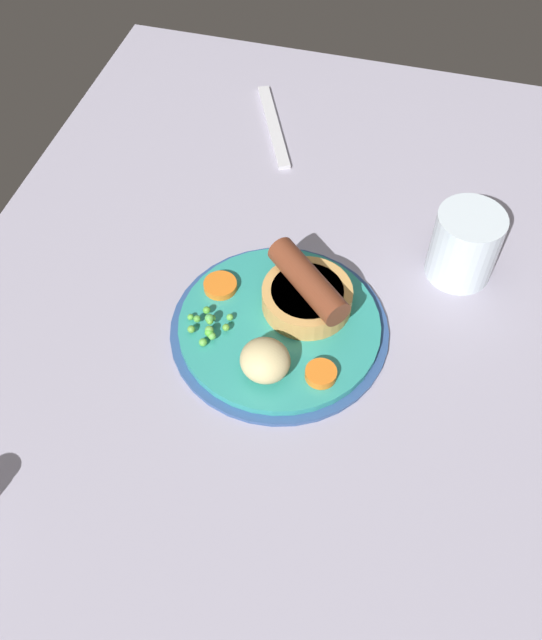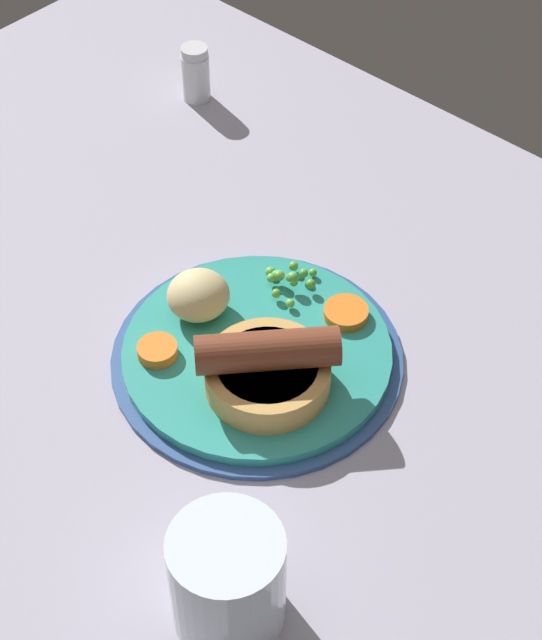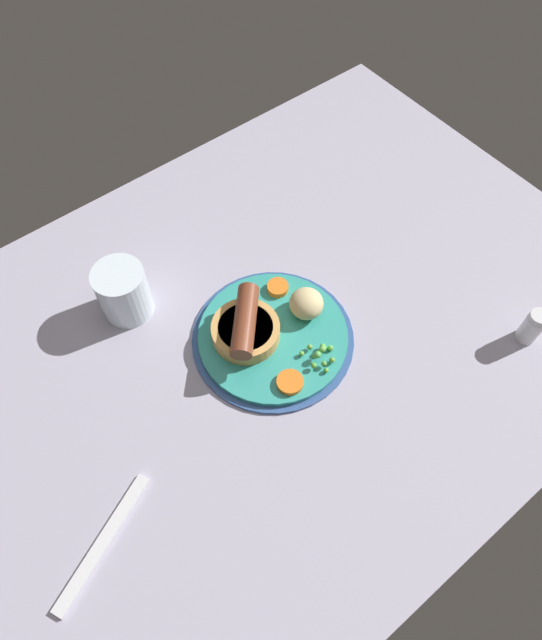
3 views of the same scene
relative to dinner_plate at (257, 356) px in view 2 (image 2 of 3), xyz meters
The scene contains 9 objects.
dining_table 2.67cm from the dinner_plate, 50.69° to the left, with size 110.00×80.00×3.00cm, color #9E99AD.
dinner_plate is the anchor object (origin of this frame).
sausage_pudding 4.95cm from the dinner_plate, 145.03° to the left, with size 9.97×10.34×5.71cm.
pea_pile 7.94cm from the dinner_plate, 67.17° to the right, with size 4.56×4.96×1.90cm.
potato_chunk_0 7.04cm from the dinner_plate, ahead, with size 5.09×5.28×4.01cm, color #CCB77F.
carrot_slice_2 8.39cm from the dinner_plate, 111.53° to the right, with size 3.78×3.78×0.86cm, color orange.
carrot_slice_5 8.20cm from the dinner_plate, 46.58° to the left, with size 3.30×3.30×1.02cm, color orange.
drinking_glass 23.13cm from the dinner_plate, 127.97° to the left, with size 7.70×7.70×8.76cm, color silver.
salt_shaker 37.67cm from the dinner_plate, 37.49° to the right, with size 2.93×2.93×6.15cm.
Camera 2 is at (-40.87, 40.85, 69.66)cm, focal length 60.00 mm.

